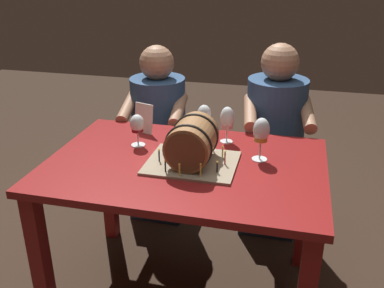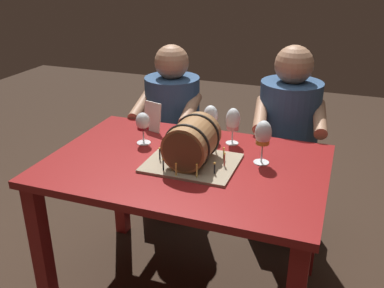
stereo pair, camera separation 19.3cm
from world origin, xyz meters
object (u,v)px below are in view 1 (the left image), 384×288
object	(u,v)px
wine_glass_rose	(227,120)
person_seated_right	(273,147)
wine_glass_red	(137,125)
wine_glass_white	(204,117)
person_seated_left	(159,140)
wine_glass_amber	(261,132)
barrel_cake	(192,144)
menu_card	(144,118)
dining_table	(185,185)

from	to	relation	value
wine_glass_rose	person_seated_right	distance (m)	0.59
wine_glass_red	person_seated_right	distance (m)	0.92
wine_glass_red	wine_glass_rose	xyz separation A→B (m)	(0.42, 0.15, 0.01)
wine_glass_white	person_seated_left	size ratio (longest dim) A/B	0.16
wine_glass_amber	person_seated_right	world-z (taller)	person_seated_right
barrel_cake	menu_card	size ratio (longest dim) A/B	2.53
dining_table	wine_glass_rose	xyz separation A→B (m)	(0.14, 0.28, 0.24)
barrel_cake	wine_glass_amber	bearing A→B (deg)	22.61
barrel_cake	menu_card	xyz separation A→B (m)	(-0.34, 0.31, -0.02)
wine_glass_rose	wine_glass_white	xyz separation A→B (m)	(-0.12, 0.02, -0.00)
wine_glass_white	wine_glass_rose	bearing A→B (deg)	-8.69
barrel_cake	wine_glass_white	xyz separation A→B (m)	(-0.01, 0.31, 0.02)
wine_glass_rose	wine_glass_white	bearing A→B (deg)	171.31
barrel_cake	person_seated_left	size ratio (longest dim) A/B	0.36
wine_glass_red	menu_card	distance (m)	0.17
wine_glass_rose	wine_glass_amber	world-z (taller)	wine_glass_amber
wine_glass_amber	person_seated_right	size ratio (longest dim) A/B	0.17
person_seated_right	wine_glass_rose	bearing A→B (deg)	-116.57
dining_table	barrel_cake	bearing A→B (deg)	-18.33
person_seated_left	wine_glass_amber	bearing A→B (deg)	-41.31
barrel_cake	wine_glass_amber	size ratio (longest dim) A/B	1.97
wine_glass_red	wine_glass_white	bearing A→B (deg)	29.21
dining_table	wine_glass_red	distance (m)	0.38
person_seated_left	wine_glass_rose	bearing A→B (deg)	-40.82
dining_table	wine_glass_amber	bearing A→B (deg)	18.56
wine_glass_red	menu_card	bearing A→B (deg)	99.41
menu_card	person_seated_left	bearing A→B (deg)	114.88
wine_glass_red	person_seated_left	bearing A→B (deg)	98.38
dining_table	barrel_cake	world-z (taller)	barrel_cake
wine_glass_white	menu_card	xyz separation A→B (m)	(-0.33, 0.00, -0.04)
dining_table	wine_glass_white	distance (m)	0.38
dining_table	person_seated_left	bearing A→B (deg)	116.82
wine_glass_amber	person_seated_left	xyz separation A→B (m)	(-0.69, 0.61, -0.36)
barrel_cake	person_seated_left	xyz separation A→B (m)	(-0.40, 0.73, -0.32)
person_seated_left	dining_table	bearing A→B (deg)	-63.18
menu_card	wine_glass_amber	bearing A→B (deg)	0.21
person_seated_left	menu_card	bearing A→B (deg)	-82.05
barrel_cake	wine_glass_rose	xyz separation A→B (m)	(0.11, 0.29, 0.02)
barrel_cake	menu_card	distance (m)	0.46
barrel_cake	wine_glass_red	xyz separation A→B (m)	(-0.31, 0.14, 0.01)
dining_table	wine_glass_red	size ratio (longest dim) A/B	7.83
wine_glass_white	wine_glass_amber	world-z (taller)	wine_glass_amber
wine_glass_red	person_seated_right	xyz separation A→B (m)	(0.64, 0.59, -0.31)
barrel_cake	person_seated_right	distance (m)	0.86
wine_glass_red	wine_glass_amber	xyz separation A→B (m)	(0.61, -0.02, 0.03)
barrel_cake	person_seated_right	world-z (taller)	person_seated_right
wine_glass_red	person_seated_left	size ratio (longest dim) A/B	0.14
menu_card	person_seated_right	distance (m)	0.84
barrel_cake	wine_glass_white	distance (m)	0.31
wine_glass_rose	person_seated_left	distance (m)	0.76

